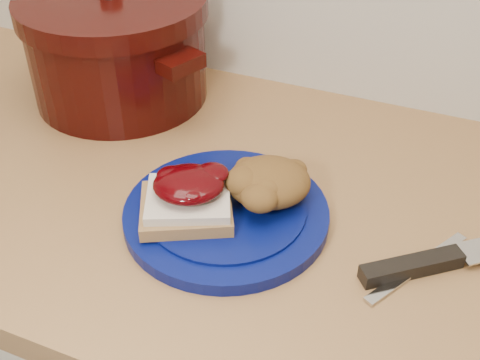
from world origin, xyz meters
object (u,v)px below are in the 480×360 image
at_px(butter_knife, 418,267).
at_px(chef_knife, 446,259).
at_px(dutch_oven, 117,47).
at_px(pepper_grinder, 124,42).
at_px(plate, 226,214).

bearing_deg(butter_knife, chef_knife, -25.86).
height_order(dutch_oven, pepper_grinder, dutch_oven).
bearing_deg(plate, chef_knife, 5.46).
height_order(plate, chef_knife, chef_knife).
xyz_separation_m(butter_knife, dutch_oven, (-0.51, 0.21, 0.08)).
height_order(chef_knife, dutch_oven, dutch_oven).
height_order(plate, butter_knife, plate).
xyz_separation_m(dutch_oven, pepper_grinder, (-0.03, 0.06, -0.02)).
xyz_separation_m(plate, butter_knife, (0.23, 0.01, -0.00)).
relative_size(plate, pepper_grinder, 1.97).
bearing_deg(pepper_grinder, dutch_oven, -65.94).
distance_m(plate, chef_knife, 0.26).
relative_size(butter_knife, pepper_grinder, 1.29).
relative_size(butter_knife, dutch_oven, 0.44).
distance_m(plate, dutch_oven, 0.36).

